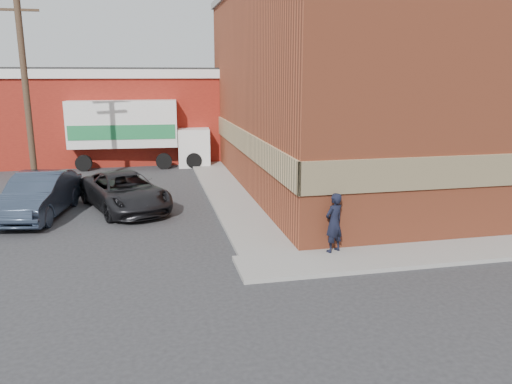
{
  "coord_description": "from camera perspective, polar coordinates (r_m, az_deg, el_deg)",
  "views": [
    {
      "loc": [
        -2.69,
        -13.36,
        5.2
      ],
      "look_at": [
        0.56,
        1.62,
        1.58
      ],
      "focal_mm": 35.0,
      "sensor_mm": 36.0,
      "label": 1
    }
  ],
  "objects": [
    {
      "name": "warehouse",
      "position": [
        33.61,
        -18.06,
        8.55
      ],
      "size": [
        16.3,
        8.3,
        5.6
      ],
      "color": "maroon",
      "rests_on": "ground"
    },
    {
      "name": "sidewalk_west",
      "position": [
        23.18,
        -3.77,
        0.42
      ],
      "size": [
        1.8,
        18.0,
        0.12
      ],
      "primitive_type": "cube",
      "color": "gray",
      "rests_on": "ground"
    },
    {
      "name": "brick_building",
      "position": [
        25.01,
        14.65,
        11.66
      ],
      "size": [
        14.25,
        18.25,
        9.36
      ],
      "color": "#A04629",
      "rests_on": "ground"
    },
    {
      "name": "suv_a",
      "position": [
        20.26,
        -14.77,
        0.06
      ],
      "size": [
        4.08,
        5.74,
        1.45
      ],
      "primitive_type": "imported",
      "rotation": [
        0.0,
        0.0,
        0.36
      ],
      "color": "black",
      "rests_on": "ground"
    },
    {
      "name": "utility_pole",
      "position": [
        22.88,
        -24.85,
        10.93
      ],
      "size": [
        2.0,
        0.26,
        9.0
      ],
      "color": "#4D3526",
      "rests_on": "ground"
    },
    {
      "name": "sedan",
      "position": [
        20.25,
        -23.54,
        -0.34
      ],
      "size": [
        2.55,
        5.21,
        1.64
      ],
      "primitive_type": "imported",
      "rotation": [
        0.0,
        0.0,
        -0.17
      ],
      "color": "#2E3A4E",
      "rests_on": "ground"
    },
    {
      "name": "sidewalk_south",
      "position": [
        16.9,
        25.81,
        -5.81
      ],
      "size": [
        16.0,
        1.8,
        0.12
      ],
      "primitive_type": "cube",
      "color": "gray",
      "rests_on": "ground"
    },
    {
      "name": "man",
      "position": [
        14.7,
        8.91,
        -3.48
      ],
      "size": [
        0.77,
        0.67,
        1.77
      ],
      "primitive_type": "imported",
      "rotation": [
        0.0,
        0.0,
        3.61
      ],
      "color": "black",
      "rests_on": "sidewalk_south"
    },
    {
      "name": "box_truck",
      "position": [
        29.47,
        -13.37,
        7.06
      ],
      "size": [
        7.86,
        2.79,
        3.82
      ],
      "rotation": [
        0.0,
        0.0,
        -0.06
      ],
      "color": "white",
      "rests_on": "ground"
    },
    {
      "name": "ground",
      "position": [
        14.59,
        -0.79,
        -7.62
      ],
      "size": [
        90.0,
        90.0,
        0.0
      ],
      "primitive_type": "plane",
      "color": "#28282B",
      "rests_on": "ground"
    }
  ]
}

